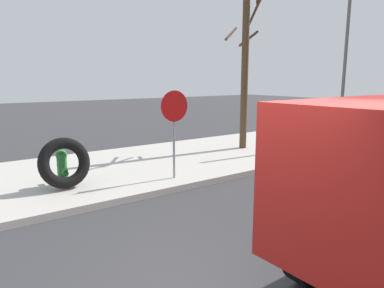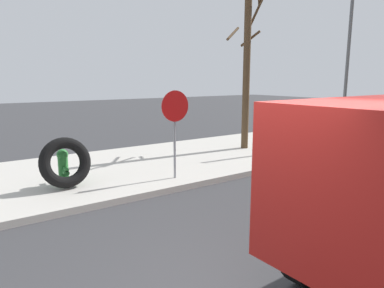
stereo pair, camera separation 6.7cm
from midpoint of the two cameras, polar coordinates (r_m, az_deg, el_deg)
sidewalk_curb at (r=9.76m, az=-19.15°, el=-5.05°), size 36.00×5.00×0.15m
fire_hydrant at (r=8.72m, az=-20.76°, el=-3.41°), size 0.26×0.59×0.85m
loose_tire at (r=8.38m, az=-20.44°, el=-2.94°), size 1.17×0.54×1.19m
stop_sign at (r=8.53m, az=-3.18°, el=4.29°), size 0.76×0.08×2.20m
bare_tree at (r=12.56m, az=8.55°, el=12.89°), size 1.29×1.30×5.70m
street_light_pole at (r=14.33m, az=23.66°, el=11.41°), size 0.12×0.12×5.75m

